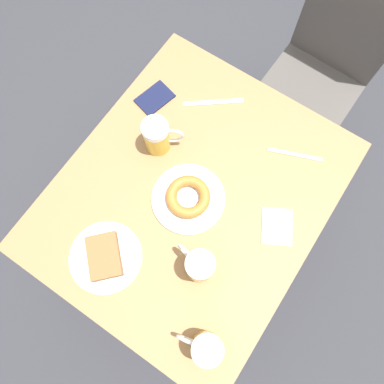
% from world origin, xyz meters
% --- Properties ---
extents(ground_plane, '(8.00, 8.00, 0.00)m').
position_xyz_m(ground_plane, '(0.00, 0.00, 0.00)').
color(ground_plane, '#333338').
extents(table, '(0.83, 0.99, 0.74)m').
position_xyz_m(table, '(0.00, 0.00, 0.68)').
color(table, '#997044').
rests_on(table, ground_plane).
extents(chair, '(0.41, 0.41, 0.95)m').
position_xyz_m(chair, '(0.12, 0.87, 0.56)').
color(chair, '#514C47').
rests_on(chair, ground_plane).
extents(plate_with_cake, '(0.23, 0.23, 0.05)m').
position_xyz_m(plate_with_cake, '(-0.11, -0.32, 0.76)').
color(plate_with_cake, white).
rests_on(plate_with_cake, table).
extents(plate_with_donut, '(0.24, 0.24, 0.05)m').
position_xyz_m(plate_with_donut, '(0.00, -0.02, 0.76)').
color(plate_with_donut, white).
rests_on(plate_with_donut, table).
extents(beer_mug_left, '(0.12, 0.10, 0.14)m').
position_xyz_m(beer_mug_left, '(-0.19, 0.08, 0.81)').
color(beer_mug_left, gold).
rests_on(beer_mug_left, table).
extents(beer_mug_center, '(0.13, 0.09, 0.14)m').
position_xyz_m(beer_mug_center, '(0.15, -0.19, 0.81)').
color(beer_mug_center, gold).
rests_on(beer_mug_center, table).
extents(beer_mug_right, '(0.13, 0.09, 0.14)m').
position_xyz_m(beer_mug_right, '(0.29, -0.37, 0.81)').
color(beer_mug_right, gold).
rests_on(beer_mug_right, table).
extents(napkin_folded, '(0.14, 0.15, 0.00)m').
position_xyz_m(napkin_folded, '(0.29, 0.06, 0.75)').
color(napkin_folded, white).
rests_on(napkin_folded, table).
extents(fork, '(0.18, 0.08, 0.00)m').
position_xyz_m(fork, '(0.21, 0.31, 0.75)').
color(fork, silver).
rests_on(fork, table).
extents(knife, '(0.18, 0.15, 0.00)m').
position_xyz_m(knife, '(-0.13, 0.33, 0.75)').
color(knife, silver).
rests_on(knife, table).
extents(passport_near_edge, '(0.12, 0.14, 0.01)m').
position_xyz_m(passport_near_edge, '(-0.31, 0.22, 0.75)').
color(passport_near_edge, '#141938').
rests_on(passport_near_edge, table).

